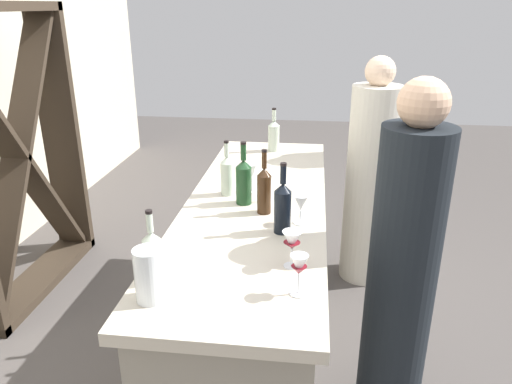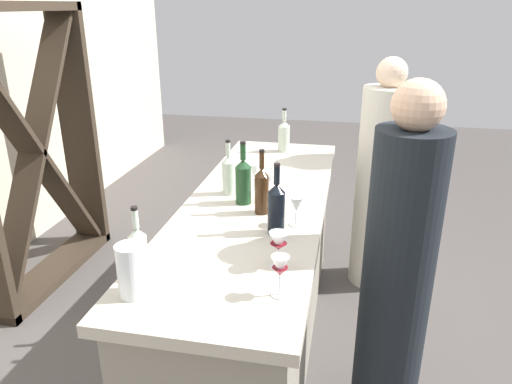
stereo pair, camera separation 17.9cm
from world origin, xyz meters
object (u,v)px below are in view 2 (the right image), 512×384
(wine_bottle_second_left_near_black, at_px, (276,207))
(wine_glass_near_right, at_px, (279,243))
(wine_bottle_center_amber_brown, at_px, (262,189))
(person_center_guest, at_px, (397,277))
(water_pitcher, at_px, (132,270))
(wine_bottle_far_right_clear_pale, at_px, (284,135))
(person_left_guest, at_px, (381,185))
(wine_bottle_leftmost_clear_pale, at_px, (138,251))
(wine_glass_near_left, at_px, (280,268))
(wine_rack, at_px, (33,152))
(wine_glass_near_center, at_px, (296,206))
(wine_bottle_second_right_olive_green, at_px, (243,180))
(wine_bottle_rightmost_clear_pale, at_px, (229,174))
(wine_glass_far_left, at_px, (268,183))
(wine_glass_far_center, at_px, (254,172))

(wine_bottle_second_left_near_black, xyz_separation_m, wine_glass_near_right, (-0.31, -0.06, -0.02))
(wine_bottle_center_amber_brown, height_order, person_center_guest, person_center_guest)
(water_pitcher, bearing_deg, wine_glass_near_right, -58.86)
(wine_bottle_center_amber_brown, bearing_deg, person_center_guest, -109.77)
(wine_bottle_far_right_clear_pale, bearing_deg, person_left_guest, -94.96)
(wine_bottle_leftmost_clear_pale, relative_size, wine_glass_near_left, 1.86)
(water_pitcher, relative_size, person_center_guest, 0.12)
(wine_rack, bearing_deg, water_pitcher, -135.71)
(wine_bottle_far_right_clear_pale, relative_size, person_center_guest, 0.19)
(wine_rack, distance_m, wine_glass_near_right, 2.19)
(wine_glass_near_left, bearing_deg, wine_glass_near_right, 10.37)
(wine_bottle_far_right_clear_pale, relative_size, wine_glass_near_left, 1.95)
(wine_bottle_leftmost_clear_pale, xyz_separation_m, wine_glass_near_left, (-0.02, -0.54, -0.00))
(wine_bottle_leftmost_clear_pale, xyz_separation_m, wine_glass_near_center, (0.58, -0.52, -0.01))
(wine_bottle_second_right_olive_green, relative_size, wine_bottle_far_right_clear_pale, 1.08)
(water_pitcher, bearing_deg, wine_bottle_far_right_clear_pale, -8.01)
(wine_bottle_center_amber_brown, relative_size, wine_glass_near_left, 2.09)
(person_left_guest, bearing_deg, wine_bottle_rightmost_clear_pale, 57.50)
(water_pitcher, bearing_deg, wine_glass_near_left, -79.19)
(wine_glass_far_left, bearing_deg, wine_glass_far_center, 37.01)
(wine_bottle_second_right_olive_green, height_order, wine_glass_far_left, wine_bottle_second_right_olive_green)
(person_left_guest, bearing_deg, wine_glass_near_right, 87.24)
(wine_rack, relative_size, person_left_guest, 1.20)
(wine_bottle_leftmost_clear_pale, distance_m, water_pitcher, 0.12)
(wine_rack, xyz_separation_m, wine_bottle_far_right_clear_pale, (0.47, -1.66, 0.08))
(wine_glass_near_center, distance_m, wine_glass_far_center, 0.48)
(wine_bottle_leftmost_clear_pale, height_order, wine_bottle_second_right_olive_green, wine_bottle_second_right_olive_green)
(wine_bottle_leftmost_clear_pale, distance_m, person_left_guest, 2.00)
(wine_rack, relative_size, wine_bottle_leftmost_clear_pale, 6.57)
(wine_bottle_second_right_olive_green, xyz_separation_m, person_left_guest, (0.92, -0.76, -0.31))
(wine_bottle_rightmost_clear_pale, distance_m, wine_glass_near_center, 0.52)
(wine_glass_near_right, bearing_deg, wine_bottle_second_right_olive_green, 24.26)
(wine_bottle_leftmost_clear_pale, height_order, wine_bottle_far_right_clear_pale, wine_bottle_far_right_clear_pale)
(wine_bottle_second_right_olive_green, relative_size, person_left_guest, 0.21)
(wine_bottle_second_left_near_black, distance_m, wine_bottle_rightmost_clear_pale, 0.54)
(wine_bottle_rightmost_clear_pale, xyz_separation_m, wine_glass_near_right, (-0.74, -0.39, -0.01))
(wine_bottle_rightmost_clear_pale, bearing_deg, wine_bottle_center_amber_brown, -134.63)
(wine_rack, relative_size, wine_glass_near_right, 12.48)
(wine_bottle_rightmost_clear_pale, bearing_deg, wine_glass_far_left, -106.90)
(wine_glass_near_left, bearing_deg, wine_bottle_rightmost_clear_pale, 24.54)
(wine_glass_near_left, xyz_separation_m, wine_glass_near_right, (0.19, 0.03, -0.00))
(wine_glass_near_left, relative_size, wine_glass_near_right, 1.02)
(wine_glass_far_left, relative_size, person_center_guest, 0.09)
(wine_bottle_far_right_clear_pale, height_order, person_left_guest, person_left_guest)
(wine_glass_far_left, xyz_separation_m, water_pitcher, (-0.96, 0.32, -0.01))
(wine_bottle_leftmost_clear_pale, height_order, wine_glass_far_center, wine_bottle_leftmost_clear_pale)
(wine_bottle_center_amber_brown, distance_m, wine_glass_far_left, 0.15)
(wine_glass_near_left, distance_m, wine_glass_near_right, 0.19)
(wine_rack, xyz_separation_m, wine_glass_near_center, (-0.73, -1.89, 0.06))
(wine_glass_near_left, relative_size, wine_glass_near_center, 1.12)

